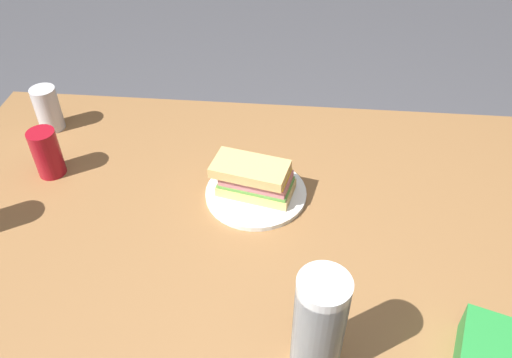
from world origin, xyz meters
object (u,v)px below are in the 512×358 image
at_px(paper_plate, 256,193).
at_px(soda_can_red, 47,153).
at_px(dining_table, 303,274).
at_px(soda_can_silver, 48,109).
at_px(plastic_cup_stack, 319,326).
at_px(sandwich, 254,178).

xyz_separation_m(paper_plate, soda_can_red, (0.51, -0.04, 0.05)).
bearing_deg(paper_plate, soda_can_red, -4.06).
bearing_deg(dining_table, soda_can_silver, -28.77).
xyz_separation_m(paper_plate, plastic_cup_stack, (-0.14, 0.41, 0.10)).
relative_size(dining_table, paper_plate, 7.58).
height_order(sandwich, plastic_cup_stack, plastic_cup_stack).
bearing_deg(sandwich, plastic_cup_stack, 109.06).
bearing_deg(soda_can_red, paper_plate, 175.94).
distance_m(paper_plate, sandwich, 0.05).
xyz_separation_m(soda_can_red, soda_can_silver, (0.07, -0.19, 0.00)).
xyz_separation_m(dining_table, paper_plate, (0.12, -0.16, 0.08)).
bearing_deg(soda_can_silver, paper_plate, 159.15).
bearing_deg(dining_table, sandwich, -52.70).
xyz_separation_m(dining_table, sandwich, (0.12, -0.16, 0.13)).
height_order(paper_plate, soda_can_silver, soda_can_silver).
bearing_deg(dining_table, paper_plate, -53.79).
height_order(dining_table, soda_can_red, soda_can_red).
distance_m(sandwich, soda_can_red, 0.50).
relative_size(plastic_cup_stack, soda_can_silver, 1.81).
relative_size(paper_plate, plastic_cup_stack, 1.07).
distance_m(sandwich, plastic_cup_stack, 0.44).
distance_m(paper_plate, soda_can_silver, 0.62).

